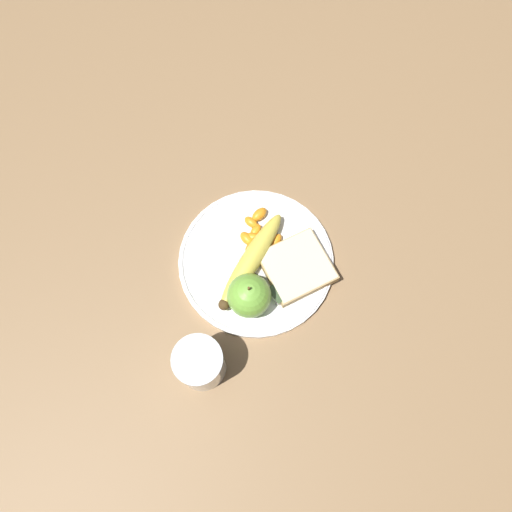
{
  "coord_description": "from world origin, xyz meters",
  "views": [
    {
      "loc": [
        0.17,
        0.23,
        0.82
      ],
      "look_at": [
        0.0,
        0.0,
        0.03
      ],
      "focal_mm": 35.0,
      "sensor_mm": 36.0,
      "label": 1
    }
  ],
  "objects_px": {
    "bread_slice": "(297,267)",
    "juice_glass": "(200,364)",
    "apple": "(249,296)",
    "plate": "(256,261)",
    "jam_packet": "(281,292)",
    "fork": "(248,262)",
    "banana": "(251,261)"
  },
  "relations": [
    {
      "from": "bread_slice",
      "to": "juice_glass",
      "type": "bearing_deg",
      "value": 10.67
    },
    {
      "from": "apple",
      "to": "bread_slice",
      "type": "bearing_deg",
      "value": 179.33
    },
    {
      "from": "juice_glass",
      "to": "apple",
      "type": "bearing_deg",
      "value": -160.85
    },
    {
      "from": "plate",
      "to": "jam_packet",
      "type": "bearing_deg",
      "value": 89.38
    },
    {
      "from": "juice_glass",
      "to": "fork",
      "type": "height_order",
      "value": "juice_glass"
    },
    {
      "from": "banana",
      "to": "fork",
      "type": "height_order",
      "value": "banana"
    },
    {
      "from": "plate",
      "to": "apple",
      "type": "bearing_deg",
      "value": 45.51
    },
    {
      "from": "bread_slice",
      "to": "jam_packet",
      "type": "xyz_separation_m",
      "value": [
        0.05,
        0.02,
        -0.0
      ]
    },
    {
      "from": "apple",
      "to": "plate",
      "type": "bearing_deg",
      "value": -134.49
    },
    {
      "from": "jam_packet",
      "to": "plate",
      "type": "bearing_deg",
      "value": -90.62
    },
    {
      "from": "apple",
      "to": "bread_slice",
      "type": "height_order",
      "value": "apple"
    },
    {
      "from": "juice_glass",
      "to": "apple",
      "type": "relative_size",
      "value": 1.14
    },
    {
      "from": "plate",
      "to": "juice_glass",
      "type": "xyz_separation_m",
      "value": [
        0.17,
        0.1,
        0.04
      ]
    },
    {
      "from": "bread_slice",
      "to": "fork",
      "type": "xyz_separation_m",
      "value": [
        0.06,
        -0.06,
        -0.01
      ]
    },
    {
      "from": "apple",
      "to": "banana",
      "type": "bearing_deg",
      "value": -128.59
    },
    {
      "from": "apple",
      "to": "bread_slice",
      "type": "distance_m",
      "value": 0.1
    },
    {
      "from": "bread_slice",
      "to": "jam_packet",
      "type": "relative_size",
      "value": 3.1
    },
    {
      "from": "juice_glass",
      "to": "jam_packet",
      "type": "bearing_deg",
      "value": -172.65
    },
    {
      "from": "plate",
      "to": "apple",
      "type": "height_order",
      "value": "apple"
    },
    {
      "from": "banana",
      "to": "plate",
      "type": "bearing_deg",
      "value": -170.34
    },
    {
      "from": "plate",
      "to": "fork",
      "type": "height_order",
      "value": "fork"
    },
    {
      "from": "fork",
      "to": "jam_packet",
      "type": "xyz_separation_m",
      "value": [
        -0.01,
        0.08,
        0.01
      ]
    },
    {
      "from": "apple",
      "to": "banana",
      "type": "height_order",
      "value": "apple"
    },
    {
      "from": "apple",
      "to": "jam_packet",
      "type": "height_order",
      "value": "apple"
    },
    {
      "from": "banana",
      "to": "fork",
      "type": "bearing_deg",
      "value": -74.13
    },
    {
      "from": "apple",
      "to": "banana",
      "type": "relative_size",
      "value": 0.43
    },
    {
      "from": "banana",
      "to": "bread_slice",
      "type": "xyz_separation_m",
      "value": [
        -0.06,
        0.05,
        -0.01
      ]
    },
    {
      "from": "juice_glass",
      "to": "apple",
      "type": "height_order",
      "value": "apple"
    },
    {
      "from": "banana",
      "to": "bread_slice",
      "type": "bearing_deg",
      "value": 137.88
    },
    {
      "from": "apple",
      "to": "fork",
      "type": "height_order",
      "value": "apple"
    },
    {
      "from": "apple",
      "to": "fork",
      "type": "xyz_separation_m",
      "value": [
        -0.04,
        -0.06,
        -0.03
      ]
    },
    {
      "from": "banana",
      "to": "bread_slice",
      "type": "relative_size",
      "value": 1.56
    }
  ]
}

